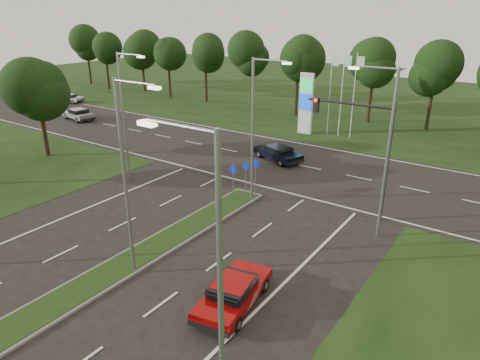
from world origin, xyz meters
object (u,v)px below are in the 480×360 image
Objects in this scene: far_car_a at (78,114)px; far_car_c at (32,92)px; navy_sedan at (278,153)px; far_car_b at (68,98)px; red_sedan at (234,292)px.

far_car_a reaches higher than far_car_c.
far_car_a is (-25.85, -0.43, 0.02)m from navy_sedan.
far_car_c is at bearing 71.46° from far_car_b.
far_car_a is 1.07× the size of far_car_b.
far_car_c is (-44.12, 4.93, -0.00)m from navy_sedan.
navy_sedan is at bearing -116.44° from far_car_b.
far_car_b is 8.51m from far_car_c.
far_car_c reaches higher than far_car_b.
navy_sedan is 35.96m from far_car_b.
far_car_a reaches higher than red_sedan.
red_sedan is at bearing -136.07° from navy_sedan.
navy_sedan is 1.03× the size of far_car_a.
far_car_b is at bearing 143.24° from red_sedan.
far_car_a is at bearing -137.30° from far_car_b.
red_sedan is at bearing -121.56° from far_car_c.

